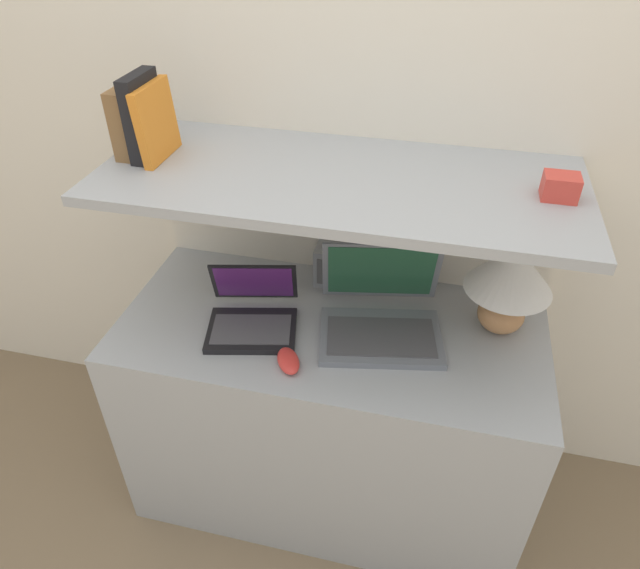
{
  "coord_description": "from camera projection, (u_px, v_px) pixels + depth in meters",
  "views": [
    {
      "loc": [
        0.27,
        -0.96,
        1.86
      ],
      "look_at": [
        -0.03,
        0.3,
        0.91
      ],
      "focal_mm": 32.0,
      "sensor_mm": 36.0,
      "label": 1
    }
  ],
  "objects": [
    {
      "name": "table_lamp",
      "position": [
        510.0,
        277.0,
        1.57
      ],
      "size": [
        0.24,
        0.24,
        0.29
      ],
      "color": "#B27A4C",
      "rests_on": "desk"
    },
    {
      "name": "book_orange",
      "position": [
        156.0,
        122.0,
        1.5
      ],
      "size": [
        0.04,
        0.18,
        0.2
      ],
      "color": "orange",
      "rests_on": "shelf"
    },
    {
      "name": "back_riser",
      "position": [
        349.0,
        305.0,
        2.03
      ],
      "size": [
        1.26,
        0.04,
        1.19
      ],
      "color": "silver",
      "rests_on": "ground_plane"
    },
    {
      "name": "laptop_large",
      "position": [
        381.0,
        314.0,
        1.65
      ],
      "size": [
        0.4,
        0.37,
        0.25
      ],
      "color": "slate",
      "rests_on": "desk"
    },
    {
      "name": "computer_mouse",
      "position": [
        288.0,
        361.0,
        1.55
      ],
      "size": [
        0.1,
        0.12,
        0.03
      ],
      "color": "red",
      "rests_on": "desk"
    },
    {
      "name": "desk",
      "position": [
        329.0,
        413.0,
        1.91
      ],
      "size": [
        1.26,
        0.6,
        0.76
      ],
      "color": "#999EA3",
      "rests_on": "ground_plane"
    },
    {
      "name": "wall_back",
      "position": [
        358.0,
        138.0,
        1.71
      ],
      "size": [
        6.0,
        0.05,
        2.4
      ],
      "color": "silver",
      "rests_on": "ground_plane"
    },
    {
      "name": "shelf",
      "position": [
        338.0,
        180.0,
        1.48
      ],
      "size": [
        1.26,
        0.54,
        0.03
      ],
      "color": "#999EA3",
      "rests_on": "back_riser"
    },
    {
      "name": "book_brown",
      "position": [
        127.0,
        122.0,
        1.52
      ],
      "size": [
        0.04,
        0.12,
        0.18
      ],
      "color": "brown",
      "rests_on": "shelf"
    },
    {
      "name": "ground_plane",
      "position": [
        309.0,
        556.0,
        1.9
      ],
      "size": [
        12.0,
        12.0,
        0.0
      ],
      "primitive_type": "plane",
      "color": "#7A664C"
    },
    {
      "name": "shelf_gadget",
      "position": [
        560.0,
        187.0,
        1.35
      ],
      "size": [
        0.08,
        0.07,
        0.06
      ],
      "color": "#CC3D33",
      "rests_on": "shelf"
    },
    {
      "name": "laptop_small",
      "position": [
        253.0,
        315.0,
        1.67
      ],
      "size": [
        0.3,
        0.3,
        0.17
      ],
      "color": "black",
      "rests_on": "desk"
    },
    {
      "name": "router_box",
      "position": [
        335.0,
        266.0,
        1.82
      ],
      "size": [
        0.13,
        0.09,
        0.13
      ],
      "color": "gray",
      "rests_on": "desk"
    },
    {
      "name": "book_black",
      "position": [
        143.0,
        116.0,
        1.5
      ],
      "size": [
        0.04,
        0.15,
        0.22
      ],
      "color": "black",
      "rests_on": "shelf"
    }
  ]
}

